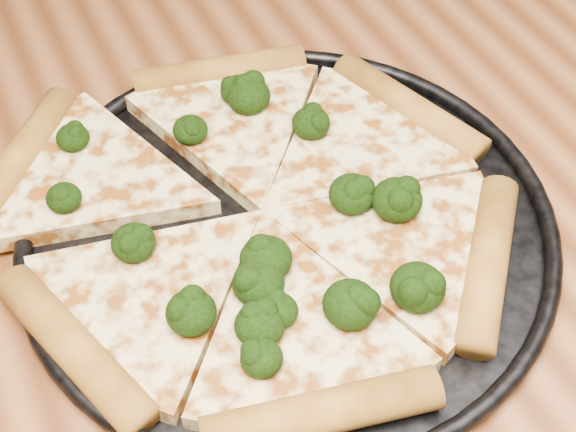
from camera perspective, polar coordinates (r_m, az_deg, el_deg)
name	(u,v)px	position (r m, az deg, el deg)	size (l,w,h in m)	color
dining_table	(225,389)	(0.58, -4.50, -12.12)	(1.20, 0.90, 0.75)	brown
pizza_pan	(288,224)	(0.53, 0.00, -0.58)	(0.35, 0.35, 0.02)	black
pizza	(255,211)	(0.53, -2.35, 0.37)	(0.36, 0.35, 0.03)	#FAE499
broccoli_florets	(275,225)	(0.50, -0.92, -0.67)	(0.22, 0.24, 0.02)	black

